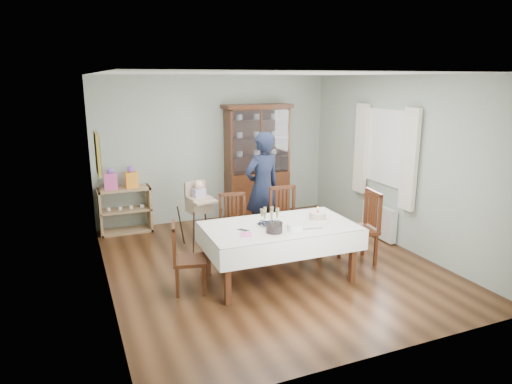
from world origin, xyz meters
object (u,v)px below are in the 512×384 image
dining_table (279,252)px  chair_far_right (286,232)px  woman (262,188)px  chair_far_left (234,239)px  chair_end_right (359,241)px  sideboard (125,210)px  birthday_cake (318,216)px  chair_end_left (189,271)px  gift_bag_pink (111,180)px  gift_bag_orange (131,178)px  china_cabinet (257,160)px  high_chair (200,220)px  champagne_tray (270,220)px

dining_table → chair_far_right: bearing=58.8°
chair_far_right → woman: (-0.15, 0.57, 0.61)m
chair_far_left → chair_end_right: chair_end_right is taller
sideboard → chair_far_left: chair_far_left is taller
woman → birthday_cake: bearing=85.2°
chair_end_left → woman: 2.21m
chair_end_left → woman: (1.61, 1.37, 0.64)m
chair_far_right → gift_bag_pink: bearing=148.7°
chair_far_right → chair_end_left: chair_far_right is taller
chair_end_right → woman: woman is taller
chair_far_right → dining_table: bearing=-114.6°
dining_table → gift_bag_orange: size_ratio=5.25×
china_cabinet → chair_far_right: 2.07m
chair_far_right → chair_end_right: 1.14m
china_cabinet → sideboard: china_cabinet is taller
high_chair → gift_bag_orange: 1.53m
china_cabinet → champagne_tray: bearing=-109.5°
chair_end_left → chair_end_right: size_ratio=0.85×
chair_far_left → champagne_tray: (0.19, -0.87, 0.54)m
china_cabinet → birthday_cake: bearing=-95.2°
chair_far_left → gift_bag_pink: gift_bag_pink is taller
dining_table → chair_end_left: size_ratio=2.24×
chair_end_left → gift_bag_pink: gift_bag_pink is taller
china_cabinet → birthday_cake: china_cabinet is taller
china_cabinet → woman: (-0.46, -1.30, -0.21)m
dining_table → gift_bag_pink: gift_bag_pink is taller
gift_bag_pink → gift_bag_orange: (0.34, 0.00, 0.00)m
dining_table → birthday_cake: 0.73m
china_cabinet → chair_far_left: china_cabinet is taller
chair_end_right → birthday_cake: 0.90m
dining_table → high_chair: high_chair is taller
sideboard → chair_far_left: bearing=-53.8°
china_cabinet → high_chair: bearing=-143.0°
chair_far_right → gift_bag_orange: size_ratio=2.59×
dining_table → woman: woman is taller
birthday_cake → chair_far_left: bearing=134.7°
sideboard → chair_far_right: (2.20, -1.89, -0.10)m
woman → champagne_tray: bearing=57.5°
sideboard → birthday_cake: (2.25, -2.76, 0.41)m
gift_bag_pink → chair_far_left: bearing=-49.6°
gift_bag_pink → woman: bearing=-30.0°
chair_far_right → sideboard: bearing=145.9°
china_cabinet → chair_end_right: 2.84m
chair_end_left → champagne_tray: bearing=-78.0°
dining_table → chair_far_left: size_ratio=2.10×
woman → gift_bag_orange: (-1.91, 1.30, 0.06)m
chair_far_left → chair_end_right: size_ratio=0.91×
woman → gift_bag_orange: bearing=-47.2°
chair_end_right → woman: bearing=-137.3°
chair_end_left → champagne_tray: size_ratio=2.55×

